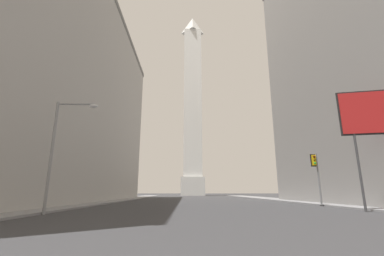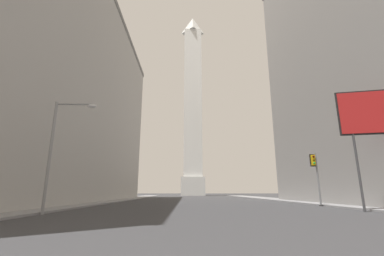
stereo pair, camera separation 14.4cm
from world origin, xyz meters
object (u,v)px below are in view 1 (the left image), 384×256
at_px(street_lamp, 60,142).
at_px(billboard_sign, 377,115).
at_px(traffic_light_mid_right, 317,171).
at_px(obelisk, 193,103).

bearing_deg(street_lamp, billboard_sign, 3.18).
xyz_separation_m(street_lamp, billboard_sign, (23.66, 1.31, 2.52)).
height_order(traffic_light_mid_right, street_lamp, street_lamp).
relative_size(obelisk, traffic_light_mid_right, 13.70).
bearing_deg(billboard_sign, traffic_light_mid_right, 98.11).
height_order(obelisk, street_lamp, obelisk).
distance_m(obelisk, traffic_light_mid_right, 76.66).
xyz_separation_m(obelisk, street_lamp, (-11.10, -78.26, -30.64)).
relative_size(traffic_light_mid_right, street_lamp, 0.70).
distance_m(street_lamp, billboard_sign, 23.83).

